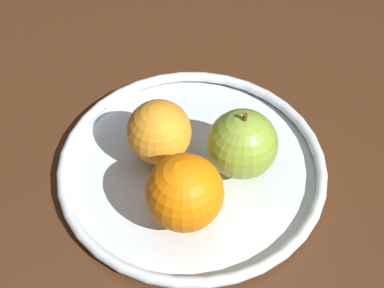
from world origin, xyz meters
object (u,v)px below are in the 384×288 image
fruit_bowl (192,167)px  apple (242,144)px  orange_center (159,132)px  orange_front_left (184,193)px

fruit_bowl → apple: (-4.33, 3.00, 4.61)cm
orange_center → apple: bearing=140.0°
orange_front_left → fruit_bowl: bearing=-123.8°
orange_center → orange_front_left: (1.36, 8.51, 0.40)cm
orange_center → orange_front_left: bearing=80.9°
fruit_bowl → orange_front_left: orange_front_left is taller
apple → orange_center: 8.93cm
fruit_bowl → orange_front_left: size_ratio=3.81×
fruit_bowl → apple: bearing=145.3°
apple → orange_front_left: size_ratio=1.06×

